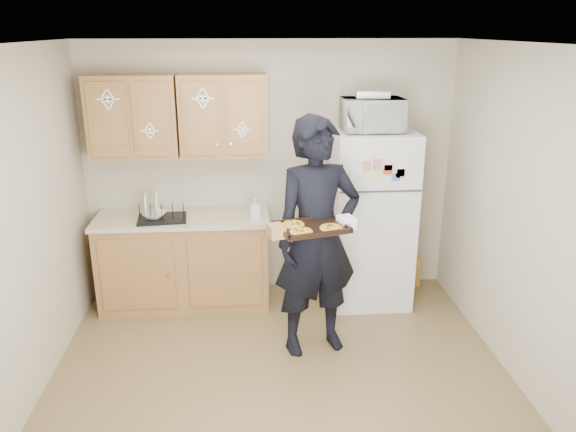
% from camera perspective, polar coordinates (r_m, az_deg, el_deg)
% --- Properties ---
extents(floor, '(3.60, 3.60, 0.00)m').
position_cam_1_polar(floor, '(4.46, -0.59, -17.01)').
color(floor, brown).
rests_on(floor, ground).
extents(ceiling, '(3.60, 3.60, 0.00)m').
position_cam_1_polar(ceiling, '(3.63, -0.72, 17.05)').
color(ceiling, silver).
rests_on(ceiling, wall_back).
extents(wall_back, '(3.60, 0.04, 2.50)m').
position_cam_1_polar(wall_back, '(5.59, -1.86, 4.65)').
color(wall_back, '#B5AB93').
rests_on(wall_back, floor).
extents(wall_front, '(3.60, 0.04, 2.50)m').
position_cam_1_polar(wall_front, '(2.28, 2.47, -17.77)').
color(wall_front, '#B5AB93').
rests_on(wall_front, floor).
extents(wall_left, '(0.04, 3.60, 2.50)m').
position_cam_1_polar(wall_left, '(4.17, -26.20, -2.26)').
color(wall_left, '#B5AB93').
rests_on(wall_left, floor).
extents(wall_right, '(0.04, 3.60, 2.50)m').
position_cam_1_polar(wall_right, '(4.36, 23.66, -1.01)').
color(wall_right, '#B5AB93').
rests_on(wall_right, floor).
extents(refrigerator, '(0.75, 0.70, 1.70)m').
position_cam_1_polar(refrigerator, '(5.47, 8.35, -0.22)').
color(refrigerator, silver).
rests_on(refrigerator, floor).
extents(base_cabinet, '(1.60, 0.60, 0.86)m').
position_cam_1_polar(base_cabinet, '(5.57, -10.41, -4.59)').
color(base_cabinet, brown).
rests_on(base_cabinet, floor).
extents(countertop, '(1.64, 0.64, 0.04)m').
position_cam_1_polar(countertop, '(5.42, -10.68, -0.21)').
color(countertop, beige).
rests_on(countertop, base_cabinet).
extents(upper_cab_left, '(0.80, 0.33, 0.75)m').
position_cam_1_polar(upper_cab_left, '(5.39, -15.43, 9.71)').
color(upper_cab_left, brown).
rests_on(upper_cab_left, wall_back).
extents(upper_cab_right, '(0.80, 0.33, 0.75)m').
position_cam_1_polar(upper_cab_right, '(5.29, -6.56, 10.10)').
color(upper_cab_right, brown).
rests_on(upper_cab_right, wall_back).
extents(cereal_box, '(0.20, 0.07, 0.32)m').
position_cam_1_polar(cereal_box, '(6.07, 12.34, -5.54)').
color(cereal_box, '#E9D352').
rests_on(cereal_box, floor).
extents(person, '(0.82, 0.65, 1.98)m').
position_cam_1_polar(person, '(4.52, 2.98, -2.30)').
color(person, black).
rests_on(person, floor).
extents(baking_tray, '(0.58, 0.49, 0.04)m').
position_cam_1_polar(baking_tray, '(4.17, 2.44, -1.21)').
color(baking_tray, black).
rests_on(baking_tray, person).
extents(pizza_front_left, '(0.17, 0.17, 0.02)m').
position_cam_1_polar(pizza_front_left, '(4.05, 1.35, -1.54)').
color(pizza_front_left, gold).
rests_on(pizza_front_left, baking_tray).
extents(pizza_front_right, '(0.17, 0.17, 0.02)m').
position_cam_1_polar(pizza_front_right, '(4.13, 4.39, -1.16)').
color(pizza_front_right, gold).
rests_on(pizza_front_right, baking_tray).
extents(pizza_back_left, '(0.17, 0.17, 0.02)m').
position_cam_1_polar(pizza_back_left, '(4.20, 0.53, -0.80)').
color(pizza_back_left, gold).
rests_on(pizza_back_left, baking_tray).
extents(microwave, '(0.56, 0.39, 0.30)m').
position_cam_1_polar(microwave, '(5.18, 8.58, 10.11)').
color(microwave, silver).
rests_on(microwave, refrigerator).
extents(foil_pan, '(0.32, 0.24, 0.06)m').
position_cam_1_polar(foil_pan, '(5.19, 8.57, 12.14)').
color(foil_pan, silver).
rests_on(foil_pan, microwave).
extents(dish_rack, '(0.47, 0.37, 0.18)m').
position_cam_1_polar(dish_rack, '(5.32, -12.72, 0.54)').
color(dish_rack, black).
rests_on(dish_rack, countertop).
extents(bowl, '(0.25, 0.25, 0.05)m').
position_cam_1_polar(bowl, '(5.34, -13.41, 0.10)').
color(bowl, silver).
rests_on(bowl, dish_rack).
extents(soap_bottle, '(0.11, 0.11, 0.20)m').
position_cam_1_polar(soap_bottle, '(5.22, -3.42, 0.75)').
color(soap_bottle, silver).
rests_on(soap_bottle, countertop).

